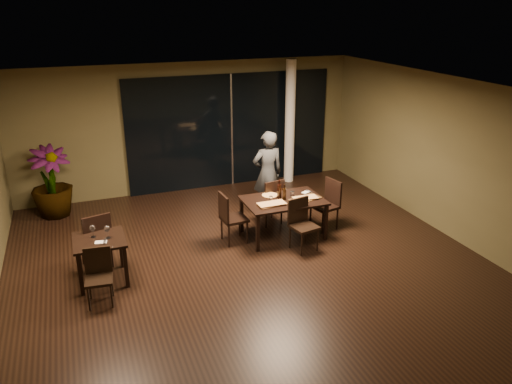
% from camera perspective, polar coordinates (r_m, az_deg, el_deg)
% --- Properties ---
extents(ground, '(8.00, 8.00, 0.00)m').
position_cam_1_polar(ground, '(8.76, -0.88, -8.12)').
color(ground, black).
rests_on(ground, ground).
extents(wall_back, '(8.00, 0.10, 3.00)m').
position_cam_1_polar(wall_back, '(11.87, -7.63, 7.37)').
color(wall_back, brown).
rests_on(wall_back, ground).
extents(wall_front, '(8.00, 0.10, 3.00)m').
position_cam_1_polar(wall_front, '(4.93, 15.74, -14.08)').
color(wall_front, brown).
rests_on(wall_front, ground).
extents(wall_right, '(0.10, 8.00, 3.00)m').
position_cam_1_polar(wall_right, '(10.17, 21.11, 3.81)').
color(wall_right, brown).
rests_on(wall_right, ground).
extents(ceiling, '(8.00, 8.00, 0.04)m').
position_cam_1_polar(ceiling, '(7.75, -1.01, 11.76)').
color(ceiling, silver).
rests_on(ceiling, wall_back).
extents(window_panel, '(5.00, 0.06, 2.70)m').
position_cam_1_polar(window_panel, '(12.08, -2.85, 7.03)').
color(window_panel, black).
rests_on(window_panel, ground).
extents(column, '(0.24, 0.24, 3.00)m').
position_cam_1_polar(column, '(12.26, 3.89, 7.94)').
color(column, white).
rests_on(column, ground).
extents(main_table, '(1.50, 1.00, 0.75)m').
position_cam_1_polar(main_table, '(9.48, 3.14, -1.28)').
color(main_table, black).
rests_on(main_table, ground).
extents(side_table, '(0.80, 0.80, 0.75)m').
position_cam_1_polar(side_table, '(8.35, -17.42, -5.91)').
color(side_table, black).
rests_on(side_table, ground).
extents(chair_main_far, '(0.52, 0.52, 0.97)m').
position_cam_1_polar(chair_main_far, '(10.00, 1.77, -0.86)').
color(chair_main_far, black).
rests_on(chair_main_far, ground).
extents(chair_main_near, '(0.52, 0.52, 0.94)m').
position_cam_1_polar(chair_main_near, '(9.09, 5.21, -3.35)').
color(chair_main_near, black).
rests_on(chair_main_near, ground).
extents(chair_main_left, '(0.48, 0.48, 0.98)m').
position_cam_1_polar(chair_main_left, '(9.26, -3.02, -2.70)').
color(chair_main_left, black).
rests_on(chair_main_left, ground).
extents(chair_main_right, '(0.54, 0.54, 0.99)m').
position_cam_1_polar(chair_main_right, '(9.97, 8.23, -1.08)').
color(chair_main_right, black).
rests_on(chair_main_right, ground).
extents(chair_side_far, '(0.57, 0.57, 1.01)m').
position_cam_1_polar(chair_side_far, '(8.78, -17.78, -5.00)').
color(chair_side_far, black).
rests_on(chair_side_far, ground).
extents(chair_side_near, '(0.44, 0.44, 0.85)m').
position_cam_1_polar(chair_side_near, '(7.88, -17.54, -8.81)').
color(chair_side_near, black).
rests_on(chair_side_near, ground).
extents(diner, '(0.61, 0.41, 1.80)m').
position_cam_1_polar(diner, '(10.41, 1.33, 2.15)').
color(diner, '#2B2D30').
rests_on(diner, ground).
extents(potted_plant, '(1.05, 1.05, 1.50)m').
position_cam_1_polar(potted_plant, '(11.19, -22.37, 1.05)').
color(potted_plant, '#1F4918').
rests_on(potted_plant, ground).
extents(pizza_board_left, '(0.55, 0.32, 0.01)m').
position_cam_1_polar(pizza_board_left, '(9.18, 1.80, -1.46)').
color(pizza_board_left, '#3F2614').
rests_on(pizza_board_left, main_table).
extents(pizza_board_right, '(0.67, 0.46, 0.01)m').
position_cam_1_polar(pizza_board_right, '(9.49, 5.64, -0.78)').
color(pizza_board_right, '#422B15').
rests_on(pizza_board_right, main_table).
extents(oblong_pizza_left, '(0.50, 0.25, 0.02)m').
position_cam_1_polar(oblong_pizza_left, '(9.17, 1.80, -1.37)').
color(oblong_pizza_left, maroon).
rests_on(oblong_pizza_left, pizza_board_left).
extents(oblong_pizza_right, '(0.46, 0.22, 0.02)m').
position_cam_1_polar(oblong_pizza_right, '(9.49, 5.65, -0.69)').
color(oblong_pizza_right, maroon).
rests_on(oblong_pizza_right, pizza_board_right).
extents(round_pizza, '(0.30, 0.30, 0.01)m').
position_cam_1_polar(round_pizza, '(9.61, 1.60, -0.39)').
color(round_pizza, '#B22B13').
rests_on(round_pizza, main_table).
extents(bottle_a, '(0.06, 0.06, 0.28)m').
position_cam_1_polar(bottle_a, '(9.43, 2.75, 0.04)').
color(bottle_a, black).
rests_on(bottle_a, main_table).
extents(bottle_b, '(0.07, 0.07, 0.30)m').
position_cam_1_polar(bottle_b, '(9.39, 3.27, -0.02)').
color(bottle_b, black).
rests_on(bottle_b, main_table).
extents(bottle_c, '(0.08, 0.08, 0.35)m').
position_cam_1_polar(bottle_c, '(9.47, 2.67, 0.35)').
color(bottle_c, black).
rests_on(bottle_c, main_table).
extents(tumbler_left, '(0.07, 0.07, 0.09)m').
position_cam_1_polar(tumbler_left, '(9.38, 1.71, -0.73)').
color(tumbler_left, white).
rests_on(tumbler_left, main_table).
extents(tumbler_right, '(0.08, 0.08, 0.10)m').
position_cam_1_polar(tumbler_right, '(9.60, 4.17, -0.21)').
color(tumbler_right, white).
rests_on(tumbler_right, main_table).
extents(napkin_near, '(0.20, 0.16, 0.01)m').
position_cam_1_polar(napkin_near, '(9.57, 6.28, -0.62)').
color(napkin_near, white).
rests_on(napkin_near, main_table).
extents(napkin_far, '(0.21, 0.17, 0.01)m').
position_cam_1_polar(napkin_far, '(9.82, 5.76, -0.02)').
color(napkin_far, white).
rests_on(napkin_far, main_table).
extents(wine_glass_a, '(0.09, 0.09, 0.19)m').
position_cam_1_polar(wine_glass_a, '(8.35, -18.16, -4.29)').
color(wine_glass_a, white).
rests_on(wine_glass_a, side_table).
extents(wine_glass_b, '(0.09, 0.09, 0.20)m').
position_cam_1_polar(wine_glass_b, '(8.24, -16.62, -4.42)').
color(wine_glass_b, white).
rests_on(wine_glass_b, side_table).
extents(side_napkin, '(0.20, 0.14, 0.01)m').
position_cam_1_polar(side_napkin, '(8.15, -17.31, -5.52)').
color(side_napkin, silver).
rests_on(side_napkin, side_table).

